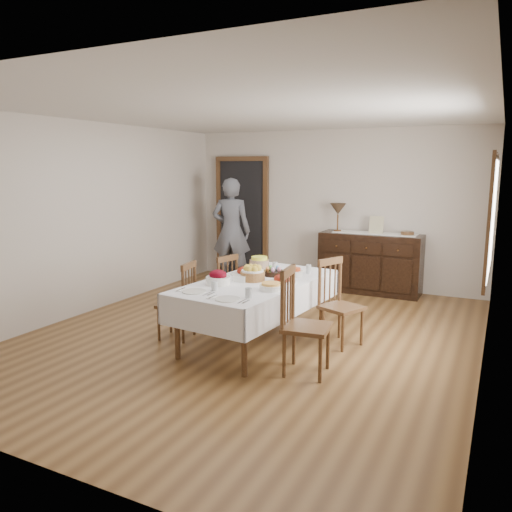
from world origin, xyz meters
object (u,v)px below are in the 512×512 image
at_px(table_lamp, 338,210).
at_px(chair_right_far, 338,302).
at_px(chair_left_far, 221,288).
at_px(chair_right_near, 302,321).
at_px(sideboard, 370,263).
at_px(person, 231,228).
at_px(dining_table, 257,288).
at_px(chair_left_near, 180,300).

bearing_deg(table_lamp, chair_right_far, -72.18).
relative_size(chair_left_far, chair_right_near, 0.86).
xyz_separation_m(sideboard, person, (-2.30, -0.42, 0.49)).
relative_size(chair_right_near, sideboard, 0.65).
bearing_deg(dining_table, chair_right_near, -31.47).
height_order(chair_left_far, chair_right_far, chair_right_far).
xyz_separation_m(person, table_lamp, (1.74, 0.42, 0.34)).
distance_m(chair_left_far, chair_right_far, 1.58).
bearing_deg(chair_right_far, person, 74.21).
bearing_deg(dining_table, sideboard, 84.29).
xyz_separation_m(dining_table, sideboard, (0.59, 2.88, -0.15)).
bearing_deg(chair_right_near, dining_table, 45.91).
height_order(dining_table, chair_right_far, chair_right_far).
bearing_deg(chair_left_far, table_lamp, 178.47).
distance_m(chair_left_near, sideboard, 3.49).
bearing_deg(chair_left_near, chair_left_far, 160.29).
height_order(sideboard, table_lamp, table_lamp).
bearing_deg(chair_left_near, sideboard, 145.86).
relative_size(chair_left_near, table_lamp, 1.98).
distance_m(sideboard, person, 2.39).
bearing_deg(dining_table, chair_left_near, -155.48).
relative_size(chair_left_near, chair_right_far, 0.94).
relative_size(dining_table, chair_right_near, 2.12).
bearing_deg(chair_right_far, dining_table, 136.42).
distance_m(chair_left_far, chair_right_near, 1.83).
xyz_separation_m(chair_right_far, table_lamp, (-0.81, 2.52, 0.82)).
bearing_deg(chair_left_far, dining_table, 74.64).
bearing_deg(sideboard, table_lamp, -179.51).
distance_m(chair_right_far, person, 3.34).
bearing_deg(chair_left_near, chair_right_near, 69.90).
bearing_deg(sideboard, chair_left_near, -114.58).
relative_size(sideboard, table_lamp, 3.45).
relative_size(chair_right_near, person, 0.54).
xyz_separation_m(chair_right_near, chair_right_far, (0.07, 0.95, -0.03)).
bearing_deg(table_lamp, dining_table, -90.76).
height_order(chair_left_near, chair_right_near, chair_right_near).
height_order(sideboard, person, person).
xyz_separation_m(chair_left_far, chair_right_far, (1.58, -0.09, 0.04)).
xyz_separation_m(sideboard, table_lamp, (-0.55, -0.00, 0.83)).
xyz_separation_m(dining_table, chair_right_far, (0.85, 0.36, -0.14)).
xyz_separation_m(chair_right_near, person, (-2.48, 3.05, 0.44)).
bearing_deg(table_lamp, chair_right_near, -78.00).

